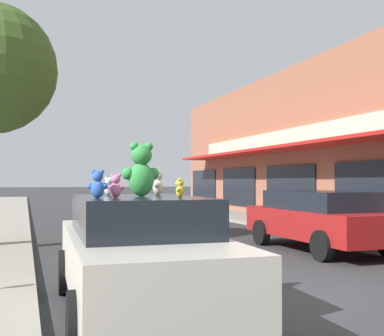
% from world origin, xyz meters
% --- Properties ---
extents(ground_plane, '(260.00, 260.00, 0.00)m').
position_xyz_m(ground_plane, '(0.00, 0.00, 0.00)').
color(ground_plane, '#333335').
extents(plush_art_car, '(2.05, 4.61, 1.52)m').
position_xyz_m(plush_art_car, '(-2.77, 0.05, 0.81)').
color(plush_art_car, beige).
rests_on(plush_art_car, ground_plane).
extents(teddy_bear_giant, '(0.54, 0.34, 0.72)m').
position_xyz_m(teddy_bear_giant, '(-2.71, 0.18, 1.87)').
color(teddy_bear_giant, green).
rests_on(teddy_bear_giant, plush_art_car).
extents(teddy_bear_cream, '(0.20, 0.28, 0.36)m').
position_xyz_m(teddy_bear_cream, '(-2.35, 0.66, 1.70)').
color(teddy_bear_cream, beige).
rests_on(teddy_bear_cream, plush_art_car).
extents(teddy_bear_pink, '(0.22, 0.16, 0.30)m').
position_xyz_m(teddy_bear_pink, '(-3.12, -0.22, 1.66)').
color(teddy_bear_pink, pink).
rests_on(teddy_bear_pink, plush_art_car).
extents(teddy_bear_white, '(0.19, 0.12, 0.26)m').
position_xyz_m(teddy_bear_white, '(-3.06, 0.69, 1.65)').
color(teddy_bear_white, white).
rests_on(teddy_bear_white, plush_art_car).
extents(teddy_bear_blue, '(0.26, 0.17, 0.34)m').
position_xyz_m(teddy_bear_blue, '(-3.36, -0.35, 1.69)').
color(teddy_bear_blue, blue).
rests_on(teddy_bear_blue, plush_art_car).
extents(teddy_bear_yellow, '(0.15, 0.17, 0.24)m').
position_xyz_m(teddy_bear_yellow, '(-2.36, -0.44, 1.64)').
color(teddy_bear_yellow, yellow).
rests_on(teddy_bear_yellow, plush_art_car).
extents(parked_car_far_center, '(1.97, 4.53, 1.47)m').
position_xyz_m(parked_car_far_center, '(2.73, 4.14, 0.81)').
color(parked_car_far_center, maroon).
rests_on(parked_car_far_center, ground_plane).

